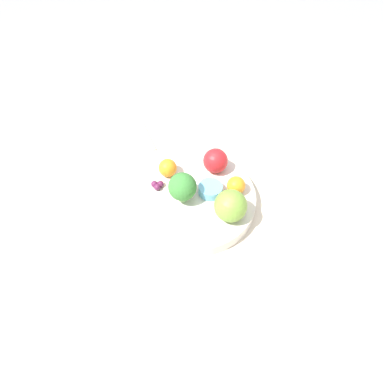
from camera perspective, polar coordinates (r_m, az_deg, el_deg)
The scene contains 11 objects.
ground_plane at distance 0.79m, azimuth 0.00°, elevation -2.64°, with size 6.00×6.00×0.00m, color gray.
table_surface at distance 0.79m, azimuth 0.00°, elevation -2.20°, with size 1.20×1.20×0.02m.
bowl at distance 0.77m, azimuth 0.00°, elevation -1.12°, with size 0.26×0.26×0.03m.
broccoli at distance 0.72m, azimuth -1.40°, elevation 0.65°, with size 0.06×0.06×0.07m.
apple_red at distance 0.79m, azimuth 3.59°, elevation 4.78°, with size 0.05×0.05×0.05m.
apple_green at distance 0.70m, azimuth 5.90°, elevation -2.10°, with size 0.06×0.06×0.06m.
orange_front at distance 0.75m, azimuth 6.74°, elevation 1.00°, with size 0.04×0.04×0.04m.
orange_back at distance 0.78m, azimuth -3.73°, elevation 3.70°, with size 0.04×0.04×0.04m.
grape_cluster at distance 0.77m, azimuth -5.30°, elevation 1.06°, with size 0.02×0.02×0.01m.
small_cup at distance 0.75m, azimuth 2.82°, elevation 0.41°, with size 0.05×0.05×0.02m.
napkin at distance 0.92m, azimuth -10.86°, elevation 7.44°, with size 0.15×0.13×0.01m.
Camera 1 is at (-0.23, -0.42, 0.63)m, focal length 35.00 mm.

